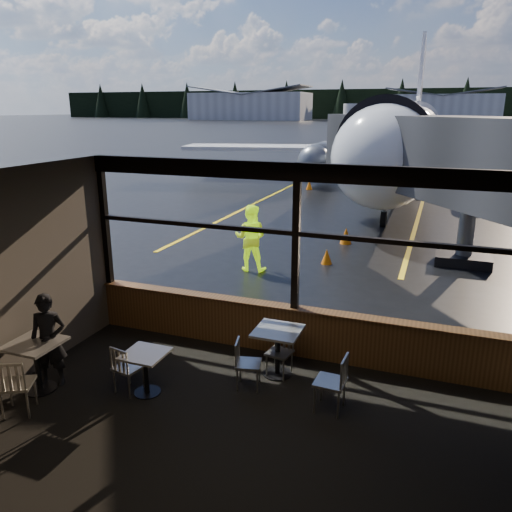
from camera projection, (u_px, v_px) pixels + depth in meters
The scene contains 29 objects.
ground_plane at pixel (437, 128), 117.07m from camera, with size 520.00×520.00×0.00m, color black.
carpet_floor at pixel (229, 455), 6.53m from camera, with size 8.00×6.00×0.01m, color black.
ceiling at pixel (224, 189), 5.53m from camera, with size 8.00×6.00×0.04m, color #38332D.
window_sill at pixel (294, 332), 9.10m from camera, with size 8.00×0.28×0.90m, color #543319.
window_header at pixel (298, 172), 8.27m from camera, with size 8.00×0.18×0.30m, color black.
mullion_left at pixel (105, 222), 9.92m from camera, with size 0.12×0.12×2.60m, color black.
mullion_centre at pixel (296, 239), 8.60m from camera, with size 0.12×0.12×2.60m, color black.
window_transom at pixel (296, 233), 8.57m from camera, with size 8.00×0.10×0.08m, color black.
airliner at pixel (410, 95), 27.81m from camera, with size 27.78×33.33×10.19m, color white, non-canonical shape.
jet_bridge at pixel (499, 190), 12.27m from camera, with size 9.14×11.17×4.87m, color #2A2A2C, non-canonical shape.
cafe_table_near at pixel (278, 352), 8.40m from camera, with size 0.76×0.76×0.83m, color #ADA89F, non-canonical shape.
cafe_table_mid at pixel (146, 373), 7.86m from camera, with size 0.65×0.65×0.71m, color #A19D94, non-canonical shape.
cafe_table_left at pixel (37, 366), 7.93m from camera, with size 0.77×0.77×0.84m, color gray, non-canonical shape.
chair_near_e at pixel (330, 383), 7.39m from camera, with size 0.50×0.50×0.92m, color #AEA89D, non-canonical shape.
chair_near_w at pixel (249, 364), 8.01m from camera, with size 0.45×0.45×0.83m, color #B4B0A2, non-canonical shape.
chair_near_n at pixel (279, 353), 8.39m from camera, with size 0.45×0.45×0.82m, color #AEAA9D, non-canonical shape.
chair_mid_s at pixel (128, 368), 7.90m from camera, with size 0.45×0.45×0.83m, color #B7B3A6, non-canonical shape.
chair_left_s at pixel (17, 385), 7.32m from camera, with size 0.51×0.51×0.93m, color beige, non-canonical shape.
passenger at pixel (49, 341), 8.01m from camera, with size 0.57×0.37×1.56m, color black.
ground_crew at pixel (251, 238), 13.78m from camera, with size 0.90×0.70×1.85m, color #BFF219.
cone_nose at pixel (346, 236), 16.68m from camera, with size 0.39×0.39×0.54m, color orange.
cone_wing at pixel (309, 185), 27.84m from camera, with size 0.37×0.37×0.51m, color orange.
hangar_left at pixel (250, 105), 192.79m from camera, with size 45.00×18.00×11.00m, color silver, non-canonical shape.
hangar_mid at pixel (442, 106), 174.06m from camera, with size 38.00×15.00×10.00m, color silver, non-canonical shape.
fuel_tank_a at pixel (354, 112), 181.95m from camera, with size 8.00×8.00×6.00m, color silver.
fuel_tank_b at pixel (382, 112), 178.61m from camera, with size 8.00×8.00×6.00m, color silver.
fuel_tank_c at pixel (411, 112), 175.27m from camera, with size 8.00×8.00×6.00m, color silver.
treeline at pixel (443, 104), 196.24m from camera, with size 360.00×3.00×12.00m, color black.
cone_extra at pixel (327, 257), 14.51m from camera, with size 0.32×0.32×0.44m, color #FE5A08.
Camera 1 is at (2.25, -8.05, 4.36)m, focal length 35.00 mm.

